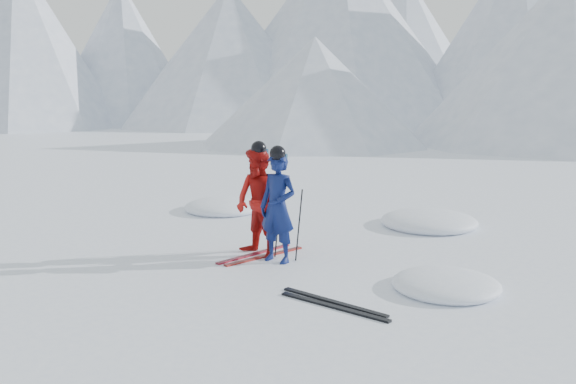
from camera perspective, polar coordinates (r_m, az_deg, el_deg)
The scene contains 12 objects.
ground at distance 9.36m, azimuth 6.67°, elevation -8.19°, with size 160.00×160.00×0.00m, color white.
skier_blue at distance 10.06m, azimuth -0.96°, elevation -1.46°, with size 0.67×0.44×1.84m, color #0D194F.
skier_red at distance 10.41m, azimuth -2.72°, elevation -0.97°, with size 0.92×0.71×1.89m, color #A8100D.
pole_blue_left at distance 10.42m, azimuth -1.70°, elevation -2.80°, with size 0.02×0.02×1.23m, color black.
pole_blue_right at distance 10.16m, azimuth 1.03°, elevation -3.12°, with size 0.02×0.02×1.23m, color black.
pole_red_left at distance 10.85m, azimuth -3.03°, elevation -2.24°, with size 0.02×0.02×1.26m, color black.
pole_red_right at distance 10.39m, azimuth -0.92°, elevation -2.75°, with size 0.02×0.02×1.26m, color black.
ski_worn_left at distance 10.69m, azimuth -3.17°, elevation -5.79°, with size 0.09×1.70×0.03m, color black.
ski_worn_right at distance 10.54m, azimuth -2.19°, elevation -6.01°, with size 0.09×1.70×0.03m, color black.
ski_loose_a at distance 8.37m, azimuth 4.28°, elevation -10.22°, with size 0.09×1.70×0.03m, color black.
ski_loose_b at distance 8.20m, azimuth 4.27°, elevation -10.64°, with size 0.09×1.70×0.03m, color black.
snow_lumps at distance 12.68m, azimuth 5.69°, elevation -3.44°, with size 8.29×5.45×0.44m.
Camera 1 is at (4.68, -7.59, 2.85)m, focal length 38.00 mm.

